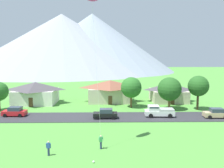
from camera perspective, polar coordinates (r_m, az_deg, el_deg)
The scene contains 15 objects.
road_strip at distance 42.85m, azimuth -1.48°, elevation -7.97°, with size 160.00×6.76×0.08m, color #2D2D33.
mountain_far_west_ridge at distance 164.34m, azimuth -4.76°, elevation 9.94°, with size 109.98×109.98×38.82m, color gray.
mountain_west_ridge at distance 161.88m, azimuth -11.91°, elevation 9.66°, with size 126.84×126.84×37.72m, color #8E939E.
house_leftmost at distance 56.95m, azimuth -17.97°, elevation -1.94°, with size 9.94×7.93×4.97m.
house_left_center at distance 58.13m, azimuth 13.47°, elevation -1.92°, with size 8.72×8.10×4.37m.
house_right_center at distance 56.21m, azimuth -0.48°, elevation -1.60°, with size 10.69×7.35×5.17m.
tree_near_left at distance 50.72m, azimuth 20.13°, elevation -0.48°, with size 4.17×4.17×6.99m.
tree_left_of_center at distance 50.19m, azimuth 4.67°, elevation -0.86°, with size 4.42×4.42×6.48m.
tree_right_of_center at distance 49.34m, azimuth 13.72°, elevation -1.22°, with size 4.82×4.82×6.64m.
parked_car_red_west_end at distance 46.71m, azimuth -22.46°, elevation -6.20°, with size 4.26×2.19×1.68m.
parked_car_black_mid_west at distance 41.74m, azimuth -1.59°, elevation -7.21°, with size 4.21×2.10×1.68m.
parked_car_tan_mid_east at distance 45.96m, azimuth 23.81°, elevation -6.48°, with size 4.26×2.20×1.68m.
pickup_truck_white_west_side at distance 43.64m, azimuth 11.21°, elevation -6.45°, with size 5.27×2.48×1.99m.
watcher_person at distance 28.05m, azimuth -15.09°, elevation -14.70°, with size 0.56×0.24×1.68m.
soccer_ball at distance 25.87m, azimuth -4.47°, elevation -18.22°, with size 0.24×0.24×0.24m, color white.
Camera 1 is at (0.30, -14.24, 11.17)m, focal length 37.85 mm.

